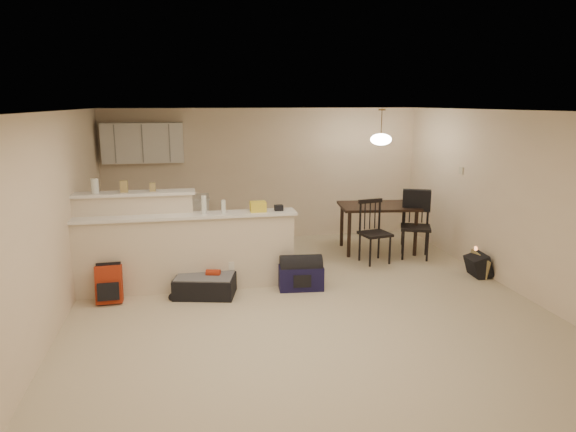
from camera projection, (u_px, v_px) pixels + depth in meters
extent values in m
plane|color=beige|center=(306.00, 305.00, 6.73)|extent=(7.00, 7.00, 0.00)
plane|color=white|center=(307.00, 111.00, 6.19)|extent=(7.00, 7.00, 0.00)
cube|color=beige|center=(265.00, 175.00, 9.81)|extent=(6.00, 0.02, 2.50)
cube|color=beige|center=(439.00, 330.00, 3.11)|extent=(6.00, 0.02, 2.50)
cube|color=beige|center=(53.00, 223.00, 5.89)|extent=(0.02, 7.00, 2.50)
cube|color=beige|center=(519.00, 203.00, 7.03)|extent=(0.02, 7.00, 2.50)
cube|color=beige|center=(188.00, 254.00, 7.20)|extent=(3.00, 0.28, 1.05)
cube|color=white|center=(186.00, 216.00, 7.08)|extent=(3.08, 0.38, 0.04)
cube|color=beige|center=(137.00, 242.00, 7.24)|extent=(1.60, 0.24, 1.35)
cube|color=white|center=(133.00, 193.00, 7.09)|extent=(1.68, 0.34, 0.04)
cube|color=white|center=(143.00, 143.00, 9.08)|extent=(1.40, 0.34, 0.70)
cube|color=white|center=(159.00, 224.00, 9.31)|extent=(1.80, 0.60, 0.90)
cube|color=beige|center=(461.00, 171.00, 8.46)|extent=(0.02, 0.12, 0.12)
cylinder|color=silver|center=(95.00, 186.00, 6.97)|extent=(0.10, 0.10, 0.20)
cube|color=#A48D55|center=(124.00, 187.00, 7.05)|extent=(0.10, 0.07, 0.16)
cube|color=#A48D55|center=(153.00, 187.00, 7.12)|extent=(0.08, 0.06, 0.12)
cylinder|color=silver|center=(204.00, 204.00, 7.09)|extent=(0.07, 0.07, 0.26)
cylinder|color=silver|center=(223.00, 207.00, 7.15)|extent=(0.06, 0.06, 0.18)
cube|color=#A48D55|center=(258.00, 207.00, 7.25)|extent=(0.22, 0.18, 0.14)
cube|color=#A48D55|center=(279.00, 208.00, 7.31)|extent=(0.12, 0.10, 0.08)
cube|color=black|center=(378.00, 206.00, 9.04)|extent=(1.43, 1.05, 0.04)
cylinder|color=black|center=(349.00, 235.00, 8.74)|extent=(0.06, 0.06, 0.79)
cylinder|color=black|center=(416.00, 233.00, 8.82)|extent=(0.06, 0.06, 0.79)
cylinder|color=black|center=(342.00, 225.00, 9.43)|extent=(0.06, 0.06, 0.79)
cylinder|color=black|center=(403.00, 224.00, 9.51)|extent=(0.06, 0.06, 0.79)
cylinder|color=brown|center=(382.00, 123.00, 8.72)|extent=(0.02, 0.02, 0.50)
cylinder|color=brown|center=(382.00, 110.00, 8.67)|extent=(0.12, 0.12, 0.03)
ellipsoid|color=white|center=(381.00, 139.00, 8.78)|extent=(0.36, 0.36, 0.20)
cube|color=black|center=(205.00, 286.00, 7.04)|extent=(0.90, 0.69, 0.27)
cube|color=#A92C13|center=(109.00, 284.00, 6.78)|extent=(0.34, 0.22, 0.50)
cube|color=#15123B|center=(301.00, 277.00, 7.29)|extent=(0.65, 0.40, 0.34)
cube|color=black|center=(479.00, 266.00, 7.82)|extent=(0.29, 0.39, 0.33)
cube|color=#A48D55|center=(479.00, 265.00, 7.82)|extent=(0.08, 0.44, 0.34)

